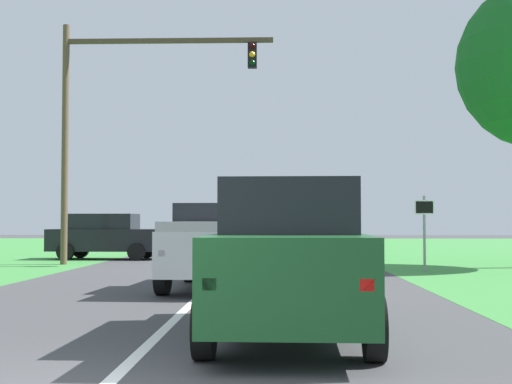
% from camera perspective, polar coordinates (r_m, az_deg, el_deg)
% --- Properties ---
extents(ground_plane, '(120.00, 120.00, 0.00)m').
position_cam_1_polar(ground_plane, '(16.11, -3.98, -7.89)').
color(ground_plane, '#424244').
extents(red_suv_near, '(2.19, 4.89, 2.05)m').
position_cam_1_polar(red_suv_near, '(9.20, 2.82, -5.35)').
color(red_suv_near, '#194C23').
rests_on(red_suv_near, ground_plane).
extents(pickup_truck_lead, '(2.50, 5.08, 1.92)m').
position_cam_1_polar(pickup_truck_lead, '(15.66, -2.93, -4.41)').
color(pickup_truck_lead, silver).
rests_on(pickup_truck_lead, ground_plane).
extents(traffic_light, '(7.55, 0.40, 8.58)m').
position_cam_1_polar(traffic_light, '(25.17, -11.51, 6.94)').
color(traffic_light, brown).
rests_on(traffic_light, ground_plane).
extents(keep_moving_sign, '(0.60, 0.09, 2.31)m').
position_cam_1_polar(keep_moving_sign, '(21.51, 13.79, -2.50)').
color(keep_moving_sign, gray).
rests_on(keep_moving_sign, ground_plane).
extents(crossing_suv_far, '(4.60, 2.20, 1.83)m').
position_cam_1_polar(crossing_suv_far, '(28.42, -12.33, -3.55)').
color(crossing_suv_far, black).
rests_on(crossing_suv_far, ground_plane).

